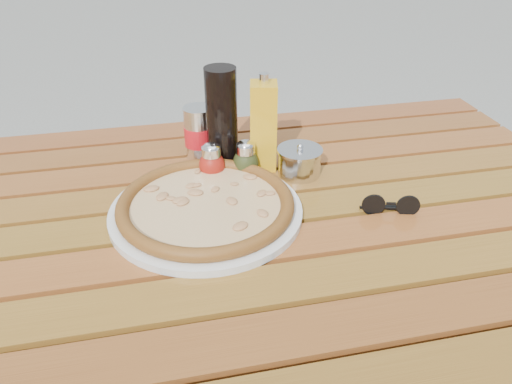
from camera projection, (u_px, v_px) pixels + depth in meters
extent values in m
cube|color=#321C0B|center=(0.00, 282.00, 1.37)|extent=(0.06, 0.06, 0.70)
cube|color=#3C1D0D|center=(427.00, 225.00, 1.60)|extent=(0.06, 0.06, 0.70)
cube|color=#371C0C|center=(258.00, 232.00, 0.97)|extent=(1.36, 0.86, 0.04)
cube|color=#52280E|center=(305.00, 337.00, 0.70)|extent=(1.40, 0.09, 0.03)
cube|color=#57340F|center=(286.00, 289.00, 0.79)|extent=(1.40, 0.09, 0.03)
cube|color=#5F2C10|center=(271.00, 249.00, 0.87)|extent=(1.40, 0.09, 0.03)
cube|color=#57350F|center=(258.00, 217.00, 0.96)|extent=(1.40, 0.09, 0.03)
cube|color=#58320F|center=(248.00, 190.00, 1.04)|extent=(1.40, 0.09, 0.03)
cube|color=#5B2C10|center=(239.00, 167.00, 1.12)|extent=(1.40, 0.09, 0.03)
cube|color=#54290E|center=(231.00, 148.00, 1.21)|extent=(1.40, 0.09, 0.03)
cube|color=#56260F|center=(225.00, 130.00, 1.29)|extent=(1.40, 0.09, 0.03)
cylinder|color=silver|center=(206.00, 211.00, 0.93)|extent=(0.47, 0.47, 0.01)
cylinder|color=beige|center=(206.00, 206.00, 0.93)|extent=(0.43, 0.43, 0.01)
torus|color=black|center=(206.00, 204.00, 0.92)|extent=(0.46, 0.46, 0.03)
ellipsoid|color=#AF2014|center=(212.00, 165.00, 1.04)|extent=(0.06, 0.06, 0.06)
cylinder|color=white|center=(211.00, 151.00, 1.02)|extent=(0.04, 0.04, 0.02)
ellipsoid|color=silver|center=(211.00, 147.00, 1.02)|extent=(0.04, 0.04, 0.02)
ellipsoid|color=#343C18|center=(246.00, 163.00, 1.05)|extent=(0.06, 0.06, 0.06)
cylinder|color=silver|center=(246.00, 149.00, 1.03)|extent=(0.05, 0.05, 0.02)
ellipsoid|color=silver|center=(246.00, 145.00, 1.03)|extent=(0.04, 0.04, 0.02)
cylinder|color=black|center=(222.00, 119.00, 1.04)|extent=(0.08, 0.08, 0.22)
cylinder|color=silver|center=(199.00, 133.00, 1.10)|extent=(0.09, 0.09, 0.12)
cylinder|color=red|center=(199.00, 135.00, 1.11)|extent=(0.09, 0.09, 0.04)
cube|color=gold|center=(263.00, 127.00, 1.05)|extent=(0.07, 0.07, 0.19)
cylinder|color=white|center=(264.00, 78.00, 0.99)|extent=(0.02, 0.02, 0.02)
cylinder|color=silver|center=(299.00, 163.00, 1.05)|extent=(0.12, 0.12, 0.05)
cylinder|color=silver|center=(300.00, 150.00, 1.04)|extent=(0.13, 0.13, 0.01)
sphere|color=silver|center=(300.00, 147.00, 1.04)|extent=(0.02, 0.02, 0.01)
cylinder|color=black|center=(374.00, 205.00, 0.93)|extent=(0.04, 0.02, 0.04)
cylinder|color=black|center=(408.00, 206.00, 0.93)|extent=(0.04, 0.02, 0.04)
cube|color=black|center=(391.00, 204.00, 0.93)|extent=(0.02, 0.01, 0.00)
cube|color=black|center=(383.00, 208.00, 0.95)|extent=(0.09, 0.03, 0.00)
cube|color=black|center=(393.00, 206.00, 0.95)|extent=(0.09, 0.03, 0.00)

